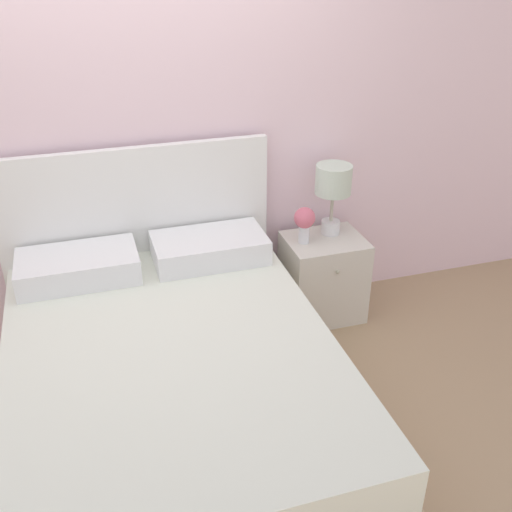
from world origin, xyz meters
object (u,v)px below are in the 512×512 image
(flower_vase, at_px, (305,221))
(nightstand, at_px, (323,277))
(table_lamp, at_px, (333,186))
(bed, at_px, (171,377))

(flower_vase, bearing_deg, nightstand, -0.94)
(table_lamp, bearing_deg, nightstand, -131.97)
(bed, xyz_separation_m, nightstand, (1.08, 0.69, -0.03))
(bed, height_order, nightstand, bed)
(bed, xyz_separation_m, table_lamp, (1.14, 0.76, 0.55))
(nightstand, relative_size, flower_vase, 2.39)
(nightstand, relative_size, table_lamp, 1.22)
(nightstand, height_order, table_lamp, table_lamp)
(nightstand, bearing_deg, flower_vase, 179.06)
(bed, distance_m, flower_vase, 1.23)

